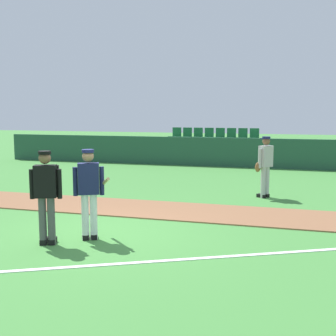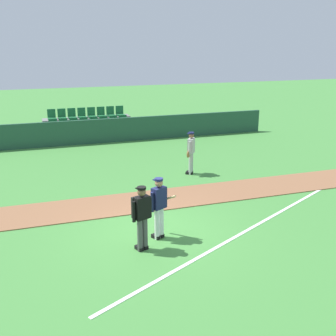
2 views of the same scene
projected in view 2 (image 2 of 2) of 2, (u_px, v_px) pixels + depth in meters
The scene contains 8 objects.
ground_plane at pixel (154, 233), 11.90m from camera, with size 80.00×80.00×0.00m, color #42843A.
infield_dirt_path at pixel (134, 203), 14.09m from camera, with size 28.00×1.93×0.03m, color brown.
foul_line_chalk at pixel (256, 226), 12.35m from camera, with size 12.00×0.10×0.01m, color white.
dugout_fence at pixel (92, 132), 22.09m from camera, with size 20.00×0.16×1.29m, color #234C38.
stadium_bleachers at pixel (89, 129), 23.45m from camera, with size 5.00×2.10×1.65m.
batter_navy_jersey at pixel (159, 206), 11.31m from camera, with size 0.74×0.70×1.76m.
umpire_home_plate at pixel (142, 215), 10.66m from camera, with size 0.56×0.40×1.76m.
runner_grey_jersey at pixel (191, 151), 16.89m from camera, with size 0.51×0.55×1.76m.
Camera 2 is at (-3.07, -10.39, 5.27)m, focal length 44.46 mm.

